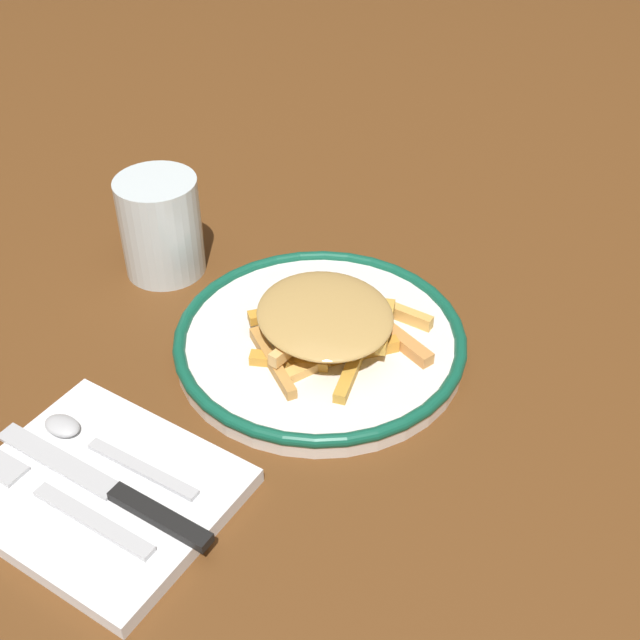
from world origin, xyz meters
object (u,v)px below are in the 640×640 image
at_px(napkin, 102,491).
at_px(water_glass, 161,226).
at_px(knife, 118,493).
at_px(spoon, 93,442).
at_px(fries_heap, 330,320).
at_px(fork, 59,501).
at_px(plate, 320,341).

xyz_separation_m(napkin, water_glass, (0.25, 0.17, 0.05)).
xyz_separation_m(knife, spoon, (0.02, 0.05, 0.00)).
bearing_deg(fries_heap, knife, 173.39).
relative_size(fork, water_glass, 1.68).
bearing_deg(water_glass, plate, -93.44).
height_order(plate, water_glass, water_glass).
bearing_deg(spoon, fries_heap, -20.75).
relative_size(plate, spoon, 1.77).
xyz_separation_m(plate, fork, (-0.27, 0.05, 0.00)).
distance_m(fries_heap, knife, 0.24).
relative_size(plate, napkin, 1.41).
distance_m(fries_heap, fork, 0.28).
bearing_deg(fries_heap, water_glass, 87.39).
xyz_separation_m(napkin, knife, (0.00, -0.02, 0.01)).
bearing_deg(fries_heap, plate, 104.82).
height_order(plate, fork, plate).
bearing_deg(plate, fries_heap, -75.18).
bearing_deg(napkin, water_glass, 34.54).
bearing_deg(plate, water_glass, 86.56).
height_order(plate, napkin, plate).
distance_m(plate, spoon, 0.22).
relative_size(fries_heap, spoon, 1.21).
distance_m(plate, water_glass, 0.21).
distance_m(knife, spoon, 0.06).
relative_size(fries_heap, knife, 0.88).
bearing_deg(fork, napkin, -22.94).
xyz_separation_m(plate, water_glass, (0.01, 0.21, 0.04)).
bearing_deg(plate, spoon, 161.35).
xyz_separation_m(fork, water_glass, (0.28, 0.16, 0.04)).
xyz_separation_m(napkin, spoon, (0.03, 0.03, 0.01)).
distance_m(plate, fries_heap, 0.03).
bearing_deg(fork, knife, -46.03).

